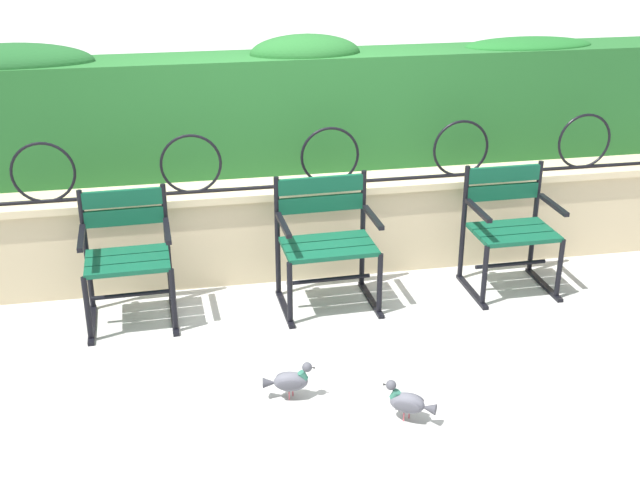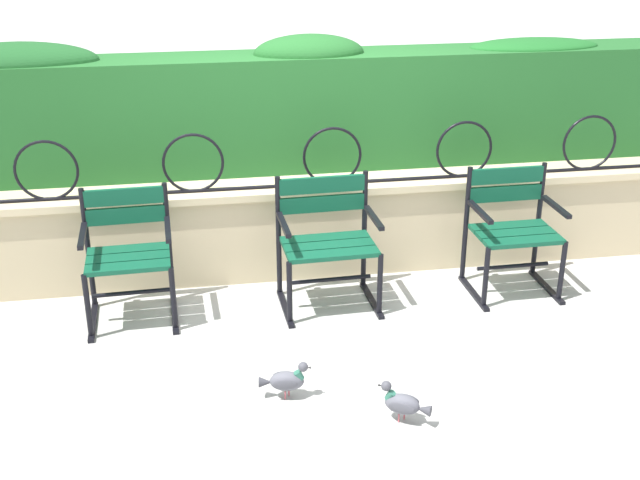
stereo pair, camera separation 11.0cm
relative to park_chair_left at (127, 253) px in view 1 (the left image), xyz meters
name	(u,v)px [view 1 (the left image)]	position (x,y,z in m)	size (l,w,h in m)	color
ground_plane	(323,323)	(1.21, -0.33, -0.46)	(60.00, 60.00, 0.00)	#B7B5AF
stone_wall	(301,227)	(1.21, 0.51, -0.11)	(6.81, 0.41, 0.68)	#C6B289
iron_arch_fence	(268,164)	(0.97, 0.43, 0.40)	(6.28, 0.02, 0.42)	black
hedge_row	(283,106)	(1.16, 0.92, 0.68)	(6.67, 0.48, 0.97)	#236028
park_chair_left	(127,253)	(0.00, 0.00, 0.00)	(0.58, 0.54, 0.85)	#0F4C33
park_chair_centre	(326,238)	(1.30, -0.02, 0.01)	(0.66, 0.54, 0.86)	#0F4C33
park_chair_right	(509,225)	(2.59, -0.03, 0.00)	(0.59, 0.53, 0.86)	#0F4C33
pigeon_near_chairs	(290,381)	(0.87, -1.13, -0.35)	(0.29, 0.13, 0.22)	#5B5B66
pigeon_far_side	(408,402)	(1.45, -1.45, -0.35)	(0.26, 0.20, 0.22)	#5B5B66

